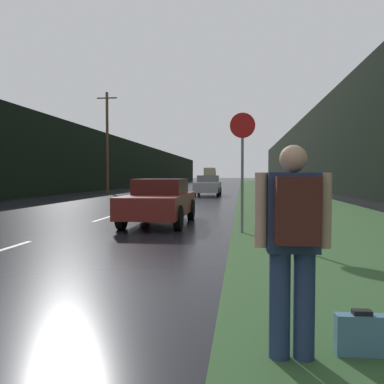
{
  "coord_description": "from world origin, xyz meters",
  "views": [
    {
      "loc": [
        4.84,
        -0.55,
        1.51
      ],
      "look_at": [
        2.97,
        14.79,
        0.89
      ],
      "focal_mm": 38.0,
      "sensor_mm": 36.0,
      "label": 1
    }
  ],
  "objects": [
    {
      "name": "car_passing_far",
      "position": [
        2.29,
        30.36,
        0.77
      ],
      "size": [
        1.91,
        4.79,
        1.54
      ],
      "rotation": [
        0.0,
        0.0,
        3.14
      ],
      "color": "#9E9EA3",
      "rests_on": "ground_plane"
    },
    {
      "name": "utility_pole_far",
      "position": [
        -6.95,
        34.25,
        4.56
      ],
      "size": [
        1.8,
        0.24,
        8.85
      ],
      "color": "#4C3823",
      "rests_on": "ground_plane"
    },
    {
      "name": "car_passing_near",
      "position": [
        2.29,
        11.99,
        0.73
      ],
      "size": [
        1.83,
        4.58,
        1.41
      ],
      "rotation": [
        0.0,
        0.0,
        3.14
      ],
      "color": "maroon",
      "rests_on": "ground_plane"
    },
    {
      "name": "delivery_truck",
      "position": [
        -2.29,
        92.16,
        1.73
      ],
      "size": [
        2.52,
        7.0,
        3.31
      ],
      "color": "#6E684F",
      "rests_on": "ground_plane"
    },
    {
      "name": "treeline_near_side",
      "position": [
        13.59,
        50.0,
        4.47
      ],
      "size": [
        2.0,
        140.0,
        8.94
      ],
      "primitive_type": "cube",
      "color": "black",
      "rests_on": "ground_plane"
    },
    {
      "name": "hitchhiker_with_backpack",
      "position": [
        5.25,
        2.76,
        1.01
      ],
      "size": [
        0.61,
        0.43,
        1.76
      ],
      "rotation": [
        0.0,
        0.0,
        0.04
      ],
      "color": "navy",
      "rests_on": "ground_plane"
    },
    {
      "name": "grass_verge",
      "position": [
        7.59,
        40.0,
        0.01
      ],
      "size": [
        6.0,
        240.0,
        0.02
      ],
      "primitive_type": "cube",
      "color": "#33562D",
      "rests_on": "ground_plane"
    },
    {
      "name": "lane_stripe_c",
      "position": [
        0.0,
        13.73,
        0.0
      ],
      "size": [
        0.12,
        3.0,
        0.01
      ],
      "primitive_type": "cube",
      "color": "silver",
      "rests_on": "ground_plane"
    },
    {
      "name": "suitcase",
      "position": [
        5.84,
        2.92,
        0.18
      ],
      "size": [
        0.43,
        0.14,
        0.4
      ],
      "rotation": [
        0.0,
        0.0,
        0.04
      ],
      "color": "teal",
      "rests_on": "ground_plane"
    },
    {
      "name": "stop_sign",
      "position": [
        4.86,
        10.16,
        1.9
      ],
      "size": [
        0.66,
        0.07,
        3.16
      ],
      "color": "slate",
      "rests_on": "ground_plane"
    },
    {
      "name": "treeline_far_side",
      "position": [
        -10.59,
        50.0,
        3.06
      ],
      "size": [
        2.0,
        140.0,
        6.12
      ],
      "primitive_type": "cube",
      "color": "black",
      "rests_on": "ground_plane"
    },
    {
      "name": "lane_stripe_d",
      "position": [
        0.0,
        20.73,
        0.0
      ],
      "size": [
        0.12,
        3.0,
        0.01
      ],
      "primitive_type": "cube",
      "color": "silver",
      "rests_on": "ground_plane"
    }
  ]
}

